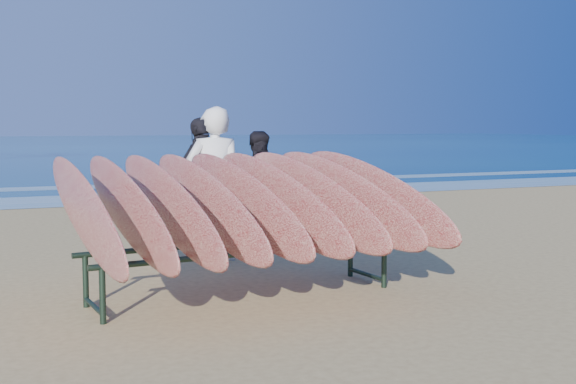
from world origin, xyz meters
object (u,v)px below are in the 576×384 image
Objects in this scene: person_dark_a at (262,184)px; person_dark_b at (202,178)px; surfboard_rack at (243,202)px; person_white at (215,184)px.

person_dark_b is at bearing 154.86° from person_dark_a.
surfboard_rack is at bearing 45.20° from person_dark_b.
person_white is 1.82m from person_dark_b.
person_dark_b is at bearing -90.06° from person_white.
surfboard_rack is 1.89× the size of person_dark_b.
person_dark_a is at bearing 139.12° from person_dark_b.
surfboard_rack is 3.99m from person_dark_a.
person_dark_a is 0.94m from person_dark_b.
person_dark_b is (-0.92, 0.10, 0.10)m from person_dark_a.
person_white is 1.07× the size of person_dark_b.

